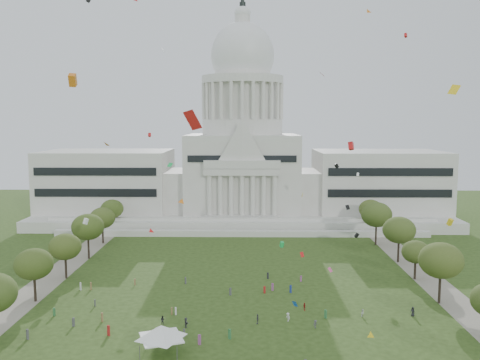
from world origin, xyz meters
TOP-DOWN VIEW (x-y plane):
  - ground at (0.00, 0.00)m, footprint 400.00×400.00m
  - capitol at (0.00, 113.59)m, footprint 160.00×64.50m
  - path_left at (-48.00, 30.00)m, footprint 8.00×160.00m
  - path_right at (48.00, 30.00)m, footprint 8.00×160.00m
  - row_tree_l_2 at (-45.04, 17.30)m, footprint 8.42×8.42m
  - row_tree_r_2 at (44.17, 17.44)m, footprint 9.55×9.55m
  - row_tree_l_3 at (-44.09, 33.92)m, footprint 8.12×8.12m
  - row_tree_r_3 at (44.40, 34.48)m, footprint 7.01×7.01m
  - row_tree_l_4 at (-44.08, 52.42)m, footprint 9.29×9.29m
  - row_tree_r_4 at (44.76, 50.04)m, footprint 9.19×9.19m
  - row_tree_l_5 at (-45.22, 71.01)m, footprint 8.33×8.33m
  - row_tree_r_5 at (43.49, 70.19)m, footprint 9.82×9.82m
  - row_tree_l_6 at (-46.87, 89.14)m, footprint 8.19×8.19m
  - row_tree_r_6 at (45.96, 88.13)m, footprint 8.42×8.42m
  - event_tent at (-12.73, -7.69)m, footprint 12.01×12.01m
  - person_0 at (35.98, 9.93)m, footprint 1.10×1.12m
  - person_2 at (25.68, 9.55)m, footprint 0.81×0.88m
  - person_3 at (10.15, 6.91)m, footprint 1.12×1.25m
  - person_4 at (4.04, 5.49)m, footprint 0.84×1.27m
  - person_5 at (-9.88, 3.52)m, footprint 1.44×1.99m
  - person_8 at (-14.72, 5.14)m, footprint 0.94×0.75m
  - person_9 at (15.21, 3.60)m, footprint 1.15×1.03m
  - person_10 at (14.11, 12.76)m, footprint 0.77×1.08m
  - distant_crowd at (-13.45, 13.42)m, footprint 56.77×38.78m
  - kite_swarm at (1.30, 7.84)m, footprint 82.54×104.37m

SIDE VIEW (x-z plane):
  - ground at x=0.00m, z-range 0.00..0.00m
  - path_left at x=-48.00m, z-range 0.00..0.04m
  - path_right at x=48.00m, z-range 0.00..0.04m
  - person_2 at x=25.68m, z-range 0.00..1.55m
  - person_9 at x=15.21m, z-range 0.00..1.60m
  - person_10 at x=14.11m, z-range 0.00..1.66m
  - person_8 at x=-14.72m, z-range 0.00..1.68m
  - person_3 at x=10.15m, z-range 0.00..1.74m
  - distant_crowd at x=-13.45m, z-range -0.10..1.85m
  - person_0 at x=35.98m, z-range 0.00..1.95m
  - person_4 at x=4.04m, z-range 0.00..1.99m
  - person_5 at x=-9.88m, z-range 0.00..2.00m
  - event_tent at x=-12.73m, z-range 1.44..6.66m
  - row_tree_r_3 at x=44.40m, z-range 2.09..12.07m
  - row_tree_l_3 at x=-44.09m, z-range 2.43..13.98m
  - row_tree_l_6 at x=-46.87m, z-range 2.45..14.09m
  - row_tree_l_5 at x=-45.22m, z-range 2.49..14.34m
  - row_tree_r_6 at x=45.96m, z-range 2.52..14.49m
  - row_tree_l_2 at x=-45.04m, z-range 2.52..14.49m
  - row_tree_r_4 at x=44.76m, z-range 2.76..15.82m
  - row_tree_l_4 at x=-44.08m, z-range 2.79..16.00m
  - row_tree_r_2 at x=44.17m, z-range 2.87..16.45m
  - row_tree_r_5 at x=43.49m, z-range 2.95..16.91m
  - capitol at x=0.00m, z-range -23.35..67.95m
  - kite_swarm at x=1.30m, z-range -0.15..65.10m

